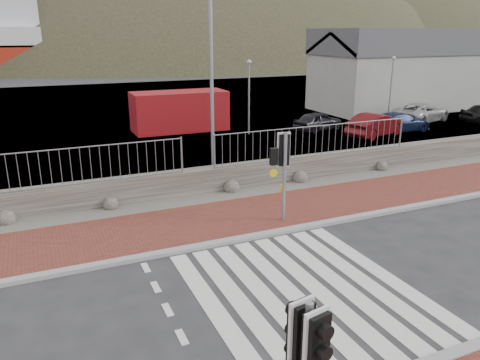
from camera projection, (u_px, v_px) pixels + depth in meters
name	position (u px, v px, depth m)	size (l,w,h in m)	color
ground	(304.00, 291.00, 10.45)	(220.00, 220.00, 0.00)	#28282B
sidewalk_far	(228.00, 219.00, 14.36)	(40.00, 3.00, 0.08)	brown
kerb_far	(248.00, 238.00, 13.05)	(40.00, 0.25, 0.12)	gray
zebra_crossing	(304.00, 291.00, 10.45)	(4.62, 5.60, 0.01)	silver
gravel_strip	(206.00, 199.00, 16.11)	(40.00, 1.50, 0.06)	#59544C
stone_wall	(198.00, 181.00, 16.68)	(40.00, 0.60, 0.90)	#443F38
railing	(198.00, 145.00, 16.14)	(18.07, 0.07, 1.22)	gray
quay	(108.00, 110.00, 34.79)	(120.00, 40.00, 0.50)	#4C4C4F
water	(69.00, 74.00, 65.32)	(220.00, 50.00, 0.05)	#3F4C54
harbor_building	(397.00, 69.00, 34.64)	(12.20, 6.20, 5.80)	#9E9E99
hills_backdrop	(105.00, 177.00, 96.66)	(254.00, 90.00, 100.00)	#282F1C
traffic_signal_near	(307.00, 356.00, 5.56)	(0.40, 0.29, 2.56)	gray
traffic_signal_far	(284.00, 158.00, 13.63)	(0.68, 0.30, 2.78)	gray
streetlight	(215.00, 70.00, 16.64)	(1.60, 0.21, 7.54)	gray
shipping_container	(180.00, 111.00, 27.35)	(5.45, 2.27, 2.27)	#A01211
car_a	(318.00, 121.00, 27.47)	(1.31, 3.27, 1.11)	black
car_b	(376.00, 125.00, 25.90)	(1.36, 3.90, 1.29)	#590C10
car_c	(399.00, 122.00, 27.19)	(1.57, 3.85, 1.12)	#162246
car_d	(421.00, 112.00, 30.09)	(2.06, 4.46, 1.24)	#A7A7A7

